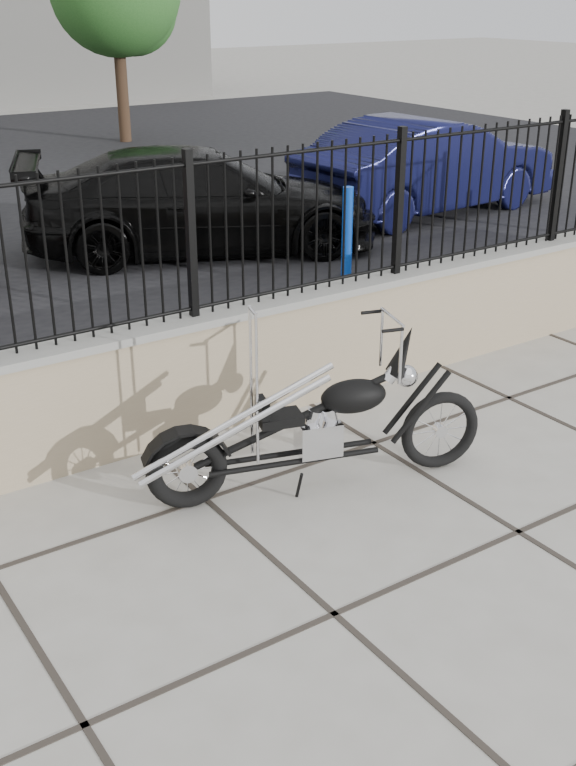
{
  "coord_description": "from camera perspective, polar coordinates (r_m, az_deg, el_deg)",
  "views": [
    {
      "loc": [
        -4.01,
        -3.26,
        3.26
      ],
      "look_at": [
        -0.79,
        1.53,
        0.7
      ],
      "focal_mm": 42.0,
      "sensor_mm": 36.0,
      "label": 1
    }
  ],
  "objects": [
    {
      "name": "chopper_motorcycle",
      "position": [
        6.09,
        1.57,
        -0.95
      ],
      "size": [
        2.35,
        1.07,
        1.4
      ],
      "primitive_type": null,
      "rotation": [
        0.0,
        0.0,
        -0.29
      ],
      "color": "black",
      "rests_on": "ground_plane"
    },
    {
      "name": "iron_fence",
      "position": [
        7.23,
        0.92,
        10.3
      ],
      "size": [
        14.0,
        0.08,
        1.2
      ],
      "primitive_type": "cube",
      "color": "black",
      "rests_on": "retaining_wall"
    },
    {
      "name": "car_black",
      "position": [
        12.1,
        -5.54,
        11.48
      ],
      "size": [
        5.04,
        3.48,
        1.36
      ],
      "primitive_type": "imported",
      "rotation": [
        0.0,
        0.0,
        1.19
      ],
      "color": "black",
      "rests_on": "parking_lot"
    },
    {
      "name": "ground_plane",
      "position": [
        6.11,
        14.48,
        -9.18
      ],
      "size": [
        90.0,
        90.0,
        0.0
      ],
      "primitive_type": "plane",
      "color": "#99968E",
      "rests_on": "ground"
    },
    {
      "name": "retaining_wall",
      "position": [
        7.55,
        0.87,
        2.31
      ],
      "size": [
        14.0,
        0.36,
        0.96
      ],
      "primitive_type": "cube",
      "color": "gray",
      "rests_on": "ground_plane"
    },
    {
      "name": "bollard_b",
      "position": [
        11.0,
        3.79,
        9.57
      ],
      "size": [
        0.14,
        0.14,
        1.09
      ],
      "primitive_type": "cylinder",
      "rotation": [
        0.0,
        0.0,
        0.04
      ],
      "color": "blue",
      "rests_on": "ground_plane"
    },
    {
      "name": "car_blue",
      "position": [
        14.39,
        8.85,
        13.52
      ],
      "size": [
        4.54,
        1.87,
        1.46
      ],
      "primitive_type": "imported",
      "rotation": [
        0.0,
        0.0,
        1.64
      ],
      "color": "#0F1139",
      "rests_on": "parking_lot"
    }
  ]
}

